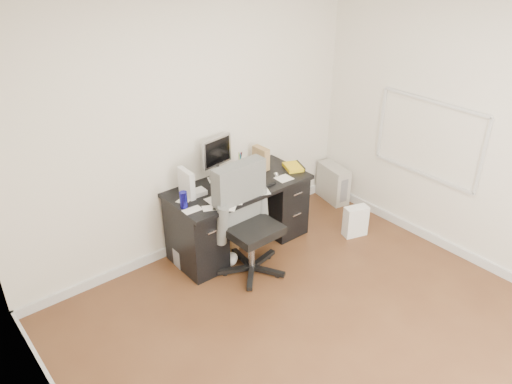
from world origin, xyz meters
TOP-DOWN VIEW (x-y plane):
  - ground at (0.00, 0.00)m, footprint 4.00×4.00m
  - room_shell at (0.03, 0.03)m, footprint 4.02×4.02m
  - desk at (0.30, 1.65)m, footprint 1.50×0.70m
  - loose_papers at (0.10, 1.60)m, footprint 1.10×0.60m
  - lcd_monitor at (0.21, 1.90)m, footprint 0.40×0.27m
  - keyboard at (0.37, 1.51)m, footprint 0.48×0.18m
  - computer_mouse at (0.71, 1.54)m, footprint 0.07×0.07m
  - travel_mug at (-0.39, 1.60)m, footprint 0.08×0.08m
  - white_binder at (-0.24, 1.78)m, footprint 0.12×0.25m
  - magazine_file at (0.72, 1.80)m, footprint 0.11×0.21m
  - pen_cup at (0.47, 1.84)m, footprint 0.11×0.11m
  - yellow_book at (0.99, 1.57)m, footprint 0.25×0.28m
  - paper_remote at (0.35, 1.39)m, footprint 0.27×0.24m
  - office_chair at (0.11, 1.21)m, footprint 0.66×0.66m
  - pc_tower at (1.85, 1.72)m, footprint 0.29×0.49m
  - shopping_bag at (1.43, 0.99)m, footprint 0.31×0.26m
  - wicker_basket at (0.07, 1.77)m, footprint 0.41×0.41m
  - desk_printer at (-0.28, 1.81)m, footprint 0.36×0.30m

SIDE VIEW (x-z plane):
  - ground at x=0.00m, z-range 0.00..0.00m
  - desk_printer at x=-0.28m, z-range 0.00..0.20m
  - shopping_bag at x=1.43m, z-range 0.00..0.36m
  - wicker_basket at x=0.07m, z-range 0.00..0.36m
  - pc_tower at x=1.85m, z-range 0.00..0.46m
  - desk at x=0.30m, z-range 0.02..0.77m
  - office_chair at x=0.11m, z-range 0.00..1.13m
  - loose_papers at x=0.10m, z-range 0.75..0.75m
  - paper_remote at x=0.35m, z-range 0.75..0.77m
  - keyboard at x=0.37m, z-range 0.75..0.78m
  - yellow_book at x=0.99m, z-range 0.75..0.79m
  - computer_mouse at x=0.71m, z-range 0.75..0.80m
  - travel_mug at x=-0.39m, z-range 0.75..0.91m
  - pen_cup at x=0.47m, z-range 0.75..0.99m
  - magazine_file at x=0.72m, z-range 0.75..0.99m
  - white_binder at x=-0.24m, z-range 0.75..1.03m
  - lcd_monitor at x=0.21m, z-range 0.75..1.22m
  - room_shell at x=0.03m, z-range 0.30..3.01m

